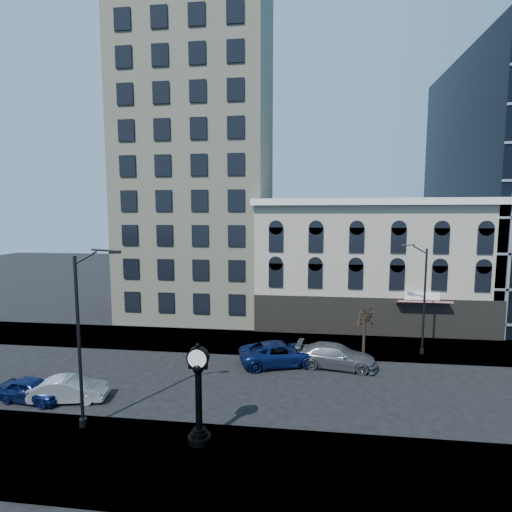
# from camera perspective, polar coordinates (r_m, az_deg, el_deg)

# --- Properties ---
(ground) EXTENTS (160.00, 160.00, 0.00)m
(ground) POSITION_cam_1_polar(r_m,az_deg,el_deg) (25.86, -5.77, -18.84)
(ground) COLOR black
(ground) RESTS_ON ground
(sidewalk_far) EXTENTS (160.00, 6.00, 0.12)m
(sidewalk_far) POSITION_cam_1_polar(r_m,az_deg,el_deg) (33.13, -2.68, -12.99)
(sidewalk_far) COLOR gray
(sidewalk_far) RESTS_ON ground
(sidewalk_near) EXTENTS (160.00, 6.00, 0.12)m
(sidewalk_near) POSITION_cam_1_polar(r_m,az_deg,el_deg) (19.12, -11.73, -28.53)
(sidewalk_near) COLOR gray
(sidewalk_near) RESTS_ON ground
(cream_tower) EXTENTS (15.90, 15.40, 42.50)m
(cream_tower) POSITION_cam_1_polar(r_m,az_deg,el_deg) (44.08, -8.57, 17.05)
(cream_tower) COLOR #BEB999
(cream_tower) RESTS_ON ground
(victorian_row) EXTENTS (22.60, 11.19, 12.50)m
(victorian_row) POSITION_cam_1_polar(r_m,az_deg,el_deg) (39.65, 16.63, -1.25)
(victorian_row) COLOR #AEA28F
(victorian_row) RESTS_ON ground
(street_clock) EXTENTS (1.11, 1.11, 4.88)m
(street_clock) POSITION_cam_1_polar(r_m,az_deg,el_deg) (19.02, -8.81, -20.74)
(street_clock) COLOR black
(street_clock) RESTS_ON sidewalk_near
(street_lamp_near) EXTENTS (2.36, 0.94, 9.36)m
(street_lamp_near) POSITION_cam_1_polar(r_m,az_deg,el_deg) (20.31, -24.05, -4.95)
(street_lamp_near) COLOR black
(street_lamp_near) RESTS_ON sidewalk_near
(street_lamp_far) EXTENTS (2.24, 0.82, 8.81)m
(street_lamp_far) POSITION_cam_1_polar(r_m,az_deg,el_deg) (31.34, 23.50, -1.97)
(street_lamp_far) COLOR black
(street_lamp_far) RESTS_ON sidewalk_far
(bare_tree_far) EXTENTS (2.61, 2.61, 4.48)m
(bare_tree_far) POSITION_cam_1_polar(r_m,az_deg,el_deg) (30.58, 16.38, -8.16)
(bare_tree_far) COLOR black
(bare_tree_far) RESTS_ON sidewalk_far
(car_near_a) EXTENTS (4.22, 2.08, 1.38)m
(car_near_a) POSITION_cam_1_polar(r_m,az_deg,el_deg) (26.80, -31.18, -17.18)
(car_near_a) COLOR #0C194C
(car_near_a) RESTS_ON ground
(car_near_b) EXTENTS (4.51, 2.30, 1.42)m
(car_near_b) POSITION_cam_1_polar(r_m,az_deg,el_deg) (25.77, -26.77, -17.85)
(car_near_b) COLOR #A5A8AD
(car_near_b) RESTS_ON ground
(car_far_a) EXTENTS (6.61, 4.47, 1.68)m
(car_far_a) POSITION_cam_1_polar(r_m,az_deg,el_deg) (28.31, 3.76, -14.71)
(car_far_a) COLOR #0C194C
(car_far_a) RESTS_ON ground
(car_far_b) EXTENTS (6.02, 3.17, 1.66)m
(car_far_b) POSITION_cam_1_polar(r_m,az_deg,el_deg) (28.41, 12.24, -14.78)
(car_far_b) COLOR #595B60
(car_far_b) RESTS_ON ground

